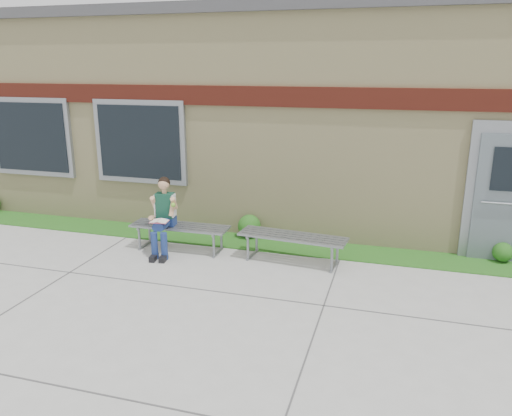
% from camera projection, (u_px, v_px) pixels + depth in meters
% --- Properties ---
extents(ground, '(80.00, 80.00, 0.00)m').
position_uv_depth(ground, '(242.00, 313.00, 6.54)').
color(ground, '#9E9E99').
rests_on(ground, ground).
extents(grass_strip, '(16.00, 0.80, 0.02)m').
position_uv_depth(grass_strip, '(286.00, 246.00, 8.94)').
color(grass_strip, '#214F15').
rests_on(grass_strip, ground).
extents(school_building, '(16.20, 6.22, 4.20)m').
position_uv_depth(school_building, '(321.00, 111.00, 11.49)').
color(school_building, beige).
rests_on(school_building, ground).
extents(bench_left, '(1.74, 0.50, 0.45)m').
position_uv_depth(bench_left, '(180.00, 231.00, 8.69)').
color(bench_left, gray).
rests_on(bench_left, ground).
extents(bench_right, '(1.81, 0.65, 0.46)m').
position_uv_depth(bench_right, '(292.00, 241.00, 8.15)').
color(bench_right, gray).
rests_on(bench_right, ground).
extents(girl, '(0.49, 0.80, 1.31)m').
position_uv_depth(girl, '(163.00, 214.00, 8.47)').
color(girl, navy).
rests_on(girl, ground).
extents(shrub_mid, '(0.43, 0.43, 0.43)m').
position_uv_depth(shrub_mid, '(249.00, 226.00, 9.32)').
color(shrub_mid, '#214F15').
rests_on(shrub_mid, grass_strip).
extents(shrub_east, '(0.32, 0.32, 0.32)m').
position_uv_depth(shrub_east, '(503.00, 252.00, 8.16)').
color(shrub_east, '#214F15').
rests_on(shrub_east, grass_strip).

